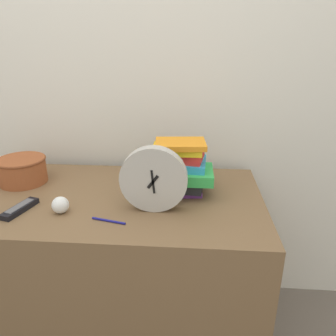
{
  "coord_description": "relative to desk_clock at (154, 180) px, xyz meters",
  "views": [
    {
      "loc": [
        0.35,
        -0.84,
        1.35
      ],
      "look_at": [
        0.27,
        0.32,
        0.89
      ],
      "focal_mm": 35.0,
      "sensor_mm": 36.0,
      "label": 1
    }
  ],
  "objects": [
    {
      "name": "tv_remote",
      "position": [
        -0.49,
        -0.05,
        -0.11
      ],
      "size": [
        0.08,
        0.16,
        0.02
      ],
      "color": "black",
      "rests_on": "desk"
    },
    {
      "name": "pen",
      "position": [
        -0.15,
        -0.1,
        -0.12
      ],
      "size": [
        0.13,
        0.04,
        0.01
      ],
      "color": "navy",
      "rests_on": "desk"
    },
    {
      "name": "crumpled_paper_ball",
      "position": [
        -0.34,
        -0.05,
        -0.09
      ],
      "size": [
        0.06,
        0.06,
        0.06
      ],
      "color": "white",
      "rests_on": "desk"
    },
    {
      "name": "desk",
      "position": [
        -0.22,
        0.1,
        -0.5
      ],
      "size": [
        1.29,
        0.67,
        0.75
      ],
      "color": "brown",
      "rests_on": "ground_plane"
    },
    {
      "name": "book_stack",
      "position": [
        0.09,
        0.17,
        -0.02
      ],
      "size": [
        0.25,
        0.21,
        0.22
      ],
      "color": "#7A3899",
      "rests_on": "desk"
    },
    {
      "name": "desk_clock",
      "position": [
        0.0,
        0.0,
        0.0
      ],
      "size": [
        0.25,
        0.05,
        0.25
      ],
      "color": "#B7B2A8",
      "rests_on": "desk"
    },
    {
      "name": "wall_back",
      "position": [
        -0.22,
        0.51,
        0.32
      ],
      "size": [
        6.0,
        0.04,
        2.4
      ],
      "color": "silver",
      "rests_on": "ground_plane"
    },
    {
      "name": "basket",
      "position": [
        -0.61,
        0.21,
        -0.06
      ],
      "size": [
        0.21,
        0.21,
        0.11
      ],
      "color": "#994C28",
      "rests_on": "desk"
    }
  ]
}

